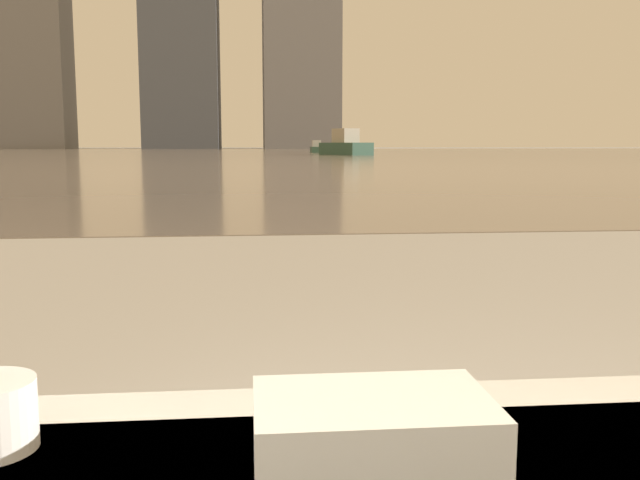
# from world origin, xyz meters

# --- Properties ---
(towel_stack) EXTENTS (0.27, 0.18, 0.08)m
(towel_stack) POSITION_xyz_m (-0.21, 0.74, 0.58)
(towel_stack) COLOR silver
(towel_stack) RESTS_ON bathtub
(harbor_water) EXTENTS (180.00, 110.00, 0.01)m
(harbor_water) POSITION_xyz_m (0.00, 62.00, 0.01)
(harbor_water) COLOR gray
(harbor_water) RESTS_ON ground_plane
(harbor_boat_0) EXTENTS (3.69, 5.63, 2.00)m
(harbor_boat_0) POSITION_xyz_m (7.01, 54.53, 0.71)
(harbor_boat_0) COLOR #335647
(harbor_boat_0) RESTS_ON harbor_water
(harbor_boat_1) EXTENTS (1.16, 3.15, 1.17)m
(harbor_boat_1) POSITION_xyz_m (6.04, 67.83, 0.42)
(harbor_boat_1) COLOR #335647
(harbor_boat_1) RESTS_ON harbor_water
(skyline_tower_2) EXTENTS (11.70, 12.96, 44.41)m
(skyline_tower_2) POSITION_xyz_m (-10.86, 118.00, 22.20)
(skyline_tower_2) COLOR #4C515B
(skyline_tower_2) RESTS_ON ground_plane
(skyline_tower_3) EXTENTS (12.11, 12.36, 41.04)m
(skyline_tower_3) POSITION_xyz_m (8.16, 118.00, 20.52)
(skyline_tower_3) COLOR slate
(skyline_tower_3) RESTS_ON ground_plane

